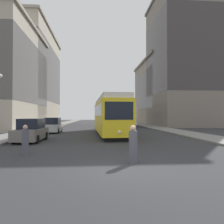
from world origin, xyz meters
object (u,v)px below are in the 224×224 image
Objects in this scene: streetcar at (110,115)px; pedestrian_crossing_near at (133,145)px; transit_bus at (125,116)px; parked_car_left_mid at (53,126)px; parked_car_left_near at (31,131)px; pedestrian_crossing_far at (25,141)px.

pedestrian_crossing_near is at bearing -92.24° from streetcar.
transit_bus is 30.61m from pedestrian_crossing_near.
transit_bus is at bearing 50.29° from parked_car_left_mid.
parked_car_left_near is at bearing -145.82° from streetcar.
transit_bus is at bearing 53.59° from pedestrian_crossing_far.
transit_bus reaches higher than parked_car_left_near.
parked_car_left_near reaches higher than pedestrian_crossing_far.
pedestrian_crossing_near is (6.73, -17.37, -0.08)m from parked_car_left_mid.
streetcar is 2.98× the size of parked_car_left_mid.
streetcar is at bearing -31.16° from parked_car_left_mid.
streetcar is 12.33m from pedestrian_crossing_far.
transit_bus is 29.53m from pedestrian_crossing_far.
transit_bus is 2.53× the size of parked_car_left_near.
pedestrian_crossing_near is 5.76m from pedestrian_crossing_far.
pedestrian_crossing_near is at bearing -69.11° from parked_car_left_mid.
parked_car_left_near is (-10.66, -21.91, -1.10)m from transit_bus.
pedestrian_crossing_near is at bearing -95.80° from transit_bus.
parked_car_left_near and parked_car_left_mid have the same top height.
pedestrian_crossing_far is at bearing -84.77° from parked_car_left_mid.
pedestrian_crossing_near is (6.73, -8.42, -0.08)m from parked_car_left_near.
transit_bus reaches higher than parked_car_left_mid.
transit_bus is (3.99, 16.95, -0.15)m from streetcar.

